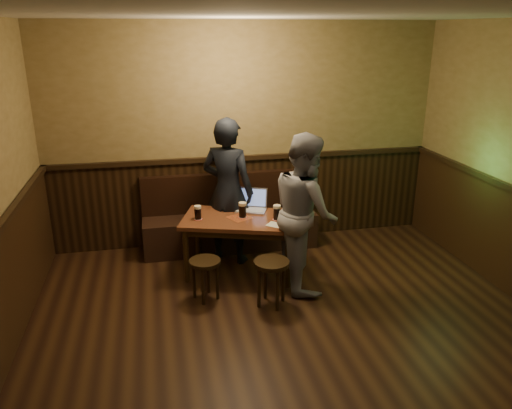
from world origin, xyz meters
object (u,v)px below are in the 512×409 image
Objects in this scene: stool_left at (205,268)px; laptop at (252,205)px; pint_mid at (243,210)px; bench at (230,224)px; stool_right at (271,270)px; pub_table at (240,225)px; person_suit at (228,191)px; person_grey at (305,212)px; pint_left at (198,212)px; pint_right at (277,212)px.

laptop is (0.65, 0.75, 0.39)m from stool_left.
pint_mid is at bearing -101.69° from laptop.
bench reaches higher than stool_right.
pub_table is 0.82× the size of person_suit.
person_grey is at bearing 165.39° from person_suit.
bench reaches higher than pint_mid.
stool_right is at bearing -21.62° from stool_left.
person_grey is (0.45, 0.36, 0.46)m from stool_right.
person_suit is at bearing 172.42° from laptop.
pint_left is 1.20m from person_grey.
pint_left is 0.88m from pint_right.
stool_left is 2.50× the size of pint_mid.
stool_right is 2.76× the size of pint_mid.
pint_right is (0.86, -0.19, 0.01)m from pint_left.
pint_left reaches higher than pub_table.
pub_table is at bearing 160.33° from pint_right.
person_suit is (-0.07, -0.37, 0.57)m from bench.
pint_mid is at bearing 157.52° from pint_right.
person_suit is (-0.47, 0.52, 0.11)m from pint_right.
stool_left is 2.75× the size of pint_left.
person_suit reaches higher than pint_mid.
bench reaches higher than stool_left.
pint_right is at bearing -12.52° from pint_left.
laptop is (0.18, -0.51, 0.43)m from bench.
person_suit is (-0.26, 1.15, 0.49)m from stool_right.
bench is 1.43m from person_grey.
person_suit is (0.39, 0.33, 0.12)m from pint_left.
bench is 0.87m from pint_mid.
person_grey is (0.45, -0.65, 0.11)m from laptop.
pint_left is at bearing -168.18° from pub_table.
pint_right is 0.10× the size of person_suit.
bench reaches higher than pint_right.
pint_right is at bearing 41.84° from person_grey.
pint_left is 0.09× the size of person_suit.
pub_table is at bearing 103.33° from stool_right.
laptop is (0.65, 0.19, -0.02)m from pint_left.
person_suit is at bearing -101.15° from bench.
pint_mid is 0.40m from person_suit.
pint_left is 0.38× the size of laptop.
pub_table is at bearing 48.33° from stool_left.
pub_table is 2.93× the size of stool_right.
pint_right is (0.40, -0.89, 0.46)m from bench.
person_suit is at bearing 118.75° from pub_table.
bench is 1.35m from stool_left.
pub_table is 0.80m from person_grey.
laptop is (-0.21, 0.38, -0.02)m from pint_right.
stool_left is 1.07m from laptop.
stool_right is at bearing 128.76° from person_grey.
person_grey reaches higher than bench.
stool_right is 0.28× the size of person_suit.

